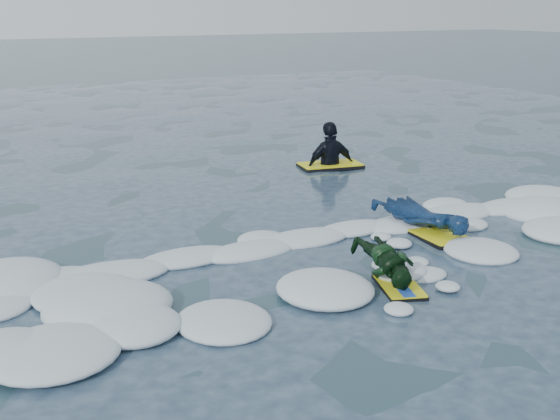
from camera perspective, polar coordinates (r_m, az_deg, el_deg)
The scene contains 5 objects.
ground at distance 7.44m, azimuth 4.86°, elevation -6.21°, with size 120.00×120.00×0.00m, color #172937.
foam_band at distance 8.26m, azimuth 0.99°, elevation -3.80°, with size 12.00×3.10×0.30m, color silver, non-canonical shape.
prone_woman_unit at distance 9.26m, azimuth 11.53°, elevation -0.60°, with size 0.74×1.56×0.39m.
prone_child_unit at distance 7.50m, azimuth 8.85°, elevation -4.41°, with size 0.82×1.20×0.42m.
waiting_rider_unit at distance 12.77m, azimuth 4.11°, elevation 3.42°, with size 1.22×0.80×1.69m.
Camera 1 is at (-3.77, -5.75, 2.84)m, focal length 45.00 mm.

